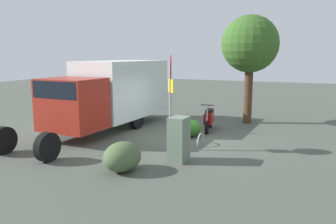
{
  "coord_description": "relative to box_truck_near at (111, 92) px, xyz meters",
  "views": [
    {
      "loc": [
        12.19,
        4.78,
        3.19
      ],
      "look_at": [
        -0.14,
        -0.65,
        0.93
      ],
      "focal_mm": 36.55,
      "sensor_mm": 36.0,
      "label": 1
    }
  ],
  "objects": [
    {
      "name": "ground_plane",
      "position": [
        0.18,
        3.35,
        -1.62
      ],
      "size": [
        60.0,
        60.0,
        0.0
      ],
      "primitive_type": "plane",
      "color": "#4B5147"
    },
    {
      "name": "box_truck_near",
      "position": [
        0.0,
        0.0,
        0.0
      ],
      "size": [
        8.5,
        2.46,
        2.93
      ],
      "rotation": [
        0.0,
        0.0,
        -0.03
      ],
      "color": "black",
      "rests_on": "ground"
    },
    {
      "name": "motorcycle",
      "position": [
        -1.42,
        3.97,
        -1.1
      ],
      "size": [
        1.8,
        0.63,
        1.2
      ],
      "rotation": [
        0.0,
        0.0,
        0.17
      ],
      "color": "black",
      "rests_on": "ground"
    },
    {
      "name": "stop_sign",
      "position": [
        2.03,
        3.67,
        0.51
      ],
      "size": [
        0.71,
        0.33,
        3.2
      ],
      "color": "#9E9EA3",
      "rests_on": "ground"
    },
    {
      "name": "street_tree",
      "position": [
        -3.72,
        5.16,
        2.01
      ],
      "size": [
        2.62,
        2.62,
        4.99
      ],
      "color": "#47301E",
      "rests_on": "ground"
    },
    {
      "name": "utility_cabinet",
      "position": [
        3.08,
        4.4,
        -0.94
      ],
      "size": [
        0.67,
        0.52,
        1.36
      ],
      "primitive_type": "cube",
      "rotation": [
        0.0,
        0.0,
        -0.03
      ],
      "color": "slate",
      "rests_on": "ground"
    },
    {
      "name": "bike_rack_hoop",
      "position": [
        1.02,
        4.4,
        -1.62
      ],
      "size": [
        0.85,
        0.09,
        0.85
      ],
      "primitive_type": "torus",
      "rotation": [
        1.57,
        0.0,
        0.04
      ],
      "color": "#B7B7BC",
      "rests_on": "ground"
    },
    {
      "name": "shrub_near_sign",
      "position": [
        -0.07,
        3.63,
        -1.29
      ],
      "size": [
        0.98,
        0.8,
        0.67
      ],
      "primitive_type": "ellipsoid",
      "color": "#336D20",
      "rests_on": "ground"
    },
    {
      "name": "shrub_mid_verge",
      "position": [
        4.55,
        3.31,
        -1.21
      ],
      "size": [
        1.21,
        0.99,
        0.82
      ],
      "primitive_type": "ellipsoid",
      "color": "#495F3A",
      "rests_on": "ground"
    }
  ]
}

